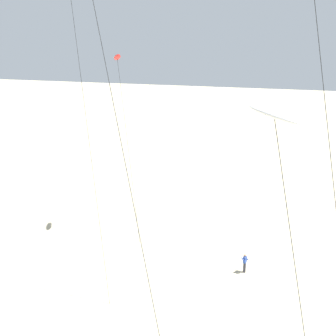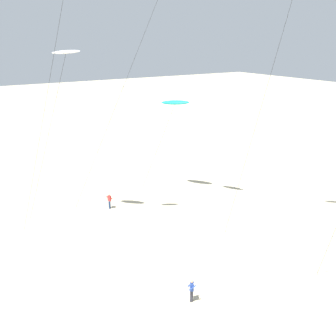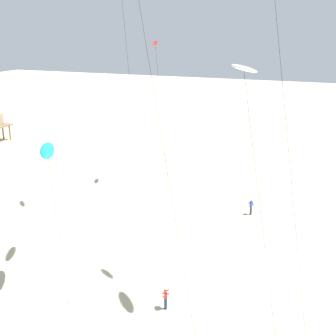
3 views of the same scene
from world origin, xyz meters
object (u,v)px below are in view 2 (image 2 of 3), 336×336
kite_flyer_nearest (192,290)px  kite_flyer_middle (109,201)px  kite_white (65,54)px  kite_teal (175,103)px

kite_flyer_nearest → kite_flyer_middle: bearing=173.0°
kite_flyer_nearest → kite_flyer_middle: 18.03m
kite_white → kite_flyer_middle: bearing=111.4°
kite_teal → kite_flyer_nearest: bearing=-30.2°
kite_flyer_nearest → kite_flyer_middle: (-17.90, 2.19, 0.00)m
kite_white → kite_teal: 13.95m
kite_white → kite_flyer_nearest: kite_white is taller
kite_white → kite_flyer_middle: size_ratio=9.83×
kite_white → kite_teal: kite_white is taller
kite_flyer_nearest → kite_flyer_middle: same height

